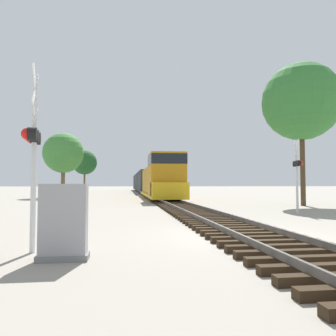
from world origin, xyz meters
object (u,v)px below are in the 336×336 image
Objects in this scene: tree_mid_background at (63,153)px; freight_train at (146,182)px; crossing_signal_near at (33,143)px; crossing_signal_far at (297,167)px; tree_deep_background at (85,163)px; relay_cabinet at (64,222)px; tree_far_right at (301,102)px.

freight_train is at bearing 56.73° from tree_mid_background.
crossing_signal_near reaches higher than crossing_signal_far.
freight_train is 11.80m from tree_deep_background.
relay_cabinet is at bearing 147.19° from crossing_signal_far.
relay_cabinet is at bearing 39.00° from crossing_signal_near.
tree_far_right reaches higher than crossing_signal_near.
tree_far_right reaches higher than freight_train.
tree_far_right is (14.53, 13.99, 4.94)m from crossing_signal_near.
tree_far_right is (8.95, -32.91, 5.54)m from freight_train.
freight_train is 8.23× the size of tree_mid_background.
crossing_signal_near is at bearing -96.78° from freight_train.
tree_deep_background reaches higher than crossing_signal_far.
relay_cabinet is 21.21m from tree_far_right.
crossing_signal_far is 8.23m from tree_far_right.
tree_far_right reaches higher than tree_mid_background.
tree_mid_background is at bearing -178.70° from crossing_signal_near.
crossing_signal_far is at bearing -54.47° from tree_mid_background.
tree_far_right is (3.49, 5.54, 4.99)m from crossing_signal_far.
tree_deep_background is (-19.50, 36.92, -2.11)m from tree_far_right.
tree_deep_background is at bearing 117.85° from tree_far_right.
tree_mid_background reaches higher than crossing_signal_near.
crossing_signal_far is 0.38× the size of tree_far_right.
relay_cabinet is (-10.20, -9.24, -1.65)m from crossing_signal_far.
relay_cabinet is (0.85, -0.79, -1.70)m from crossing_signal_near.
crossing_signal_near is 1.08× the size of crossing_signal_far.
freight_train is at bearing 165.39° from crossing_signal_near.
tree_far_right is 1.37× the size of tree_deep_background.
tree_mid_background is 20.06m from tree_deep_background.
freight_train is 15.70× the size of crossing_signal_far.
tree_deep_background is at bearing 96.42° from relay_cabinet.
tree_deep_background is (-10.55, 4.00, 3.43)m from freight_train.
tree_far_right is at bearing -62.15° from tree_deep_background.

